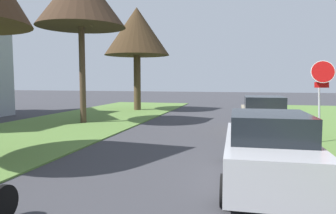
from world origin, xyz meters
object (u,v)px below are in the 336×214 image
object	(u,v)px
stop_sign_far	(322,84)
parked_sedan_tan	(263,116)
street_tree_left_far	(137,32)
parked_sedan_silver	(268,150)

from	to	relation	value
stop_sign_far	parked_sedan_tan	world-z (taller)	stop_sign_far
street_tree_left_far	parked_sedan_tan	world-z (taller)	street_tree_left_far
street_tree_left_far	parked_sedan_silver	world-z (taller)	street_tree_left_far
parked_sedan_silver	street_tree_left_far	bearing A→B (deg)	118.86
stop_sign_far	parked_sedan_silver	distance (m)	5.59
parked_sedan_silver	stop_sign_far	bearing A→B (deg)	66.78
parked_sedan_silver	parked_sedan_tan	size ratio (longest dim) A/B	1.00
stop_sign_far	street_tree_left_far	distance (m)	14.97
stop_sign_far	street_tree_left_far	size ratio (longest dim) A/B	0.39
street_tree_left_far	parked_sedan_silver	xyz separation A→B (m)	(8.31, -15.07, -5.05)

